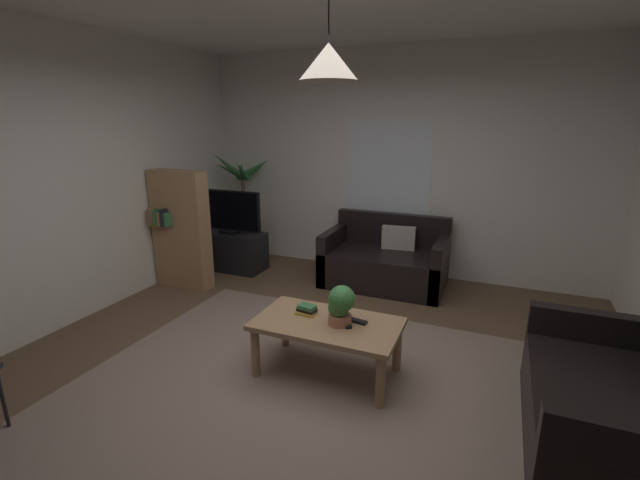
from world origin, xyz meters
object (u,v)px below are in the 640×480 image
at_px(remote_on_table_0, 357,321).
at_px(tv_stand, 232,251).
at_px(book_on_table_1, 307,310).
at_px(remote_on_table_1, 346,323).
at_px(couch_under_window, 385,262).
at_px(potted_plant_on_table, 341,305).
at_px(tv, 228,211).
at_px(potted_palm_corner, 244,211).
at_px(bookshelf_corner, 181,229).
at_px(coffee_table, 327,330).
at_px(pendant_lamp, 328,62).
at_px(couch_right_side, 614,413).
at_px(book_on_table_2, 307,307).
at_px(book_on_table_0, 306,313).

relative_size(remote_on_table_0, tv_stand, 0.18).
distance_m(book_on_table_1, remote_on_table_0, 0.42).
distance_m(book_on_table_1, remote_on_table_1, 0.36).
bearing_deg(remote_on_table_1, couch_under_window, -117.84).
xyz_separation_m(couch_under_window, potted_plant_on_table, (0.18, -2.08, 0.34)).
relative_size(tv, potted_palm_corner, 0.59).
distance_m(tv, bookshelf_corner, 0.75).
height_order(couch_under_window, coffee_table, couch_under_window).
bearing_deg(coffee_table, pendant_lamp, -90.00).
bearing_deg(remote_on_table_1, bookshelf_corner, -57.61).
distance_m(coffee_table, pendant_lamp, 1.95).
relative_size(book_on_table_1, tv, 0.16).
height_order(tv, bookshelf_corner, bookshelf_corner).
distance_m(couch_under_window, couch_right_side, 2.97).
bearing_deg(book_on_table_2, tv_stand, 137.41).
relative_size(book_on_table_2, remote_on_table_1, 0.85).
bearing_deg(pendant_lamp, tv, 139.57).
distance_m(tv_stand, potted_palm_corner, 0.66).
distance_m(remote_on_table_1, tv_stand, 2.92).
xyz_separation_m(coffee_table, book_on_table_0, (-0.21, 0.06, 0.08)).
height_order(remote_on_table_1, potted_plant_on_table, potted_plant_on_table).
xyz_separation_m(book_on_table_2, remote_on_table_0, (0.42, 0.01, -0.05)).
bearing_deg(couch_under_window, book_on_table_0, -93.83).
distance_m(potted_plant_on_table, bookshelf_corner, 2.65).
relative_size(book_on_table_1, remote_on_table_0, 0.95).
xyz_separation_m(potted_palm_corner, pendant_lamp, (2.20, -2.30, 1.63)).
xyz_separation_m(book_on_table_0, book_on_table_1, (0.00, 0.01, 0.02)).
bearing_deg(pendant_lamp, couch_right_side, -3.72).
height_order(couch_right_side, potted_palm_corner, potted_palm_corner).
bearing_deg(potted_plant_on_table, potted_palm_corner, 135.09).
xyz_separation_m(couch_under_window, book_on_table_1, (-0.13, -2.01, 0.21)).
xyz_separation_m(potted_plant_on_table, potted_palm_corner, (-2.31, 2.30, 0.09)).
height_order(remote_on_table_0, potted_plant_on_table, potted_plant_on_table).
relative_size(couch_right_side, remote_on_table_0, 8.88).
relative_size(couch_right_side, potted_palm_corner, 0.90).
bearing_deg(book_on_table_1, pendant_lamp, -19.24).
relative_size(book_on_table_0, potted_palm_corner, 0.10).
height_order(couch_under_window, remote_on_table_0, couch_under_window).
height_order(couch_right_side, coffee_table, couch_right_side).
xyz_separation_m(couch_right_side, tv_stand, (-4.03, 1.95, -0.02)).
distance_m(couch_under_window, book_on_table_2, 2.04).
bearing_deg(remote_on_table_0, potted_palm_corner, 56.81).
bearing_deg(remote_on_table_1, tv, -72.34).
relative_size(potted_palm_corner, pendant_lamp, 2.60).
relative_size(book_on_table_0, potted_plant_on_table, 0.50).
distance_m(coffee_table, remote_on_table_0, 0.24).
xyz_separation_m(remote_on_table_0, potted_plant_on_table, (-0.11, -0.08, 0.15)).
distance_m(coffee_table, bookshelf_corner, 2.57).
distance_m(tv, potted_palm_corner, 0.51).
relative_size(couch_right_side, tv, 1.52).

